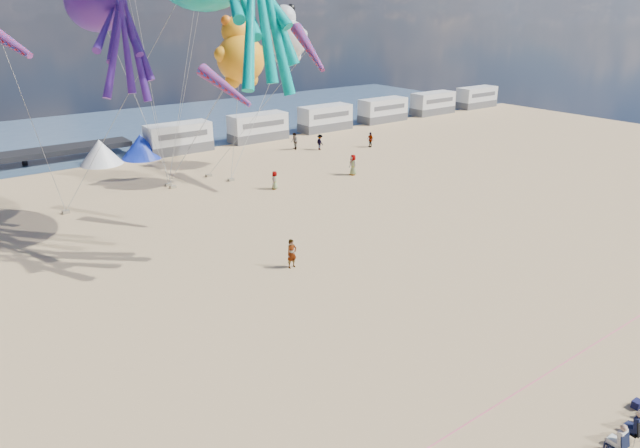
{
  "coord_description": "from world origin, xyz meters",
  "views": [
    {
      "loc": [
        -17.07,
        -15.17,
        14.11
      ],
      "look_at": [
        -1.23,
        6.0,
        4.04
      ],
      "focal_mm": 32.0,
      "sensor_mm": 36.0,
      "label": 1
    }
  ],
  "objects": [
    {
      "name": "sandbag_b",
      "position": [
        0.33,
        28.57,
        0.11
      ],
      "size": [
        0.5,
        0.35,
        0.22
      ],
      "primitive_type": "cube",
      "color": "gray",
      "rests_on": "ground"
    },
    {
      "name": "beachgoer_3",
      "position": [
        23.44,
        29.96,
        0.8
      ],
      "size": [
        0.64,
        1.06,
        1.6
      ],
      "primitive_type": "imported",
      "rotation": [
        0.0,
        0.0,
        4.67
      ],
      "color": "#7F6659",
      "rests_on": "ground"
    },
    {
      "name": "water",
      "position": [
        0.0,
        55.0,
        0.02
      ],
      "size": [
        120.0,
        120.0,
        0.0
      ],
      "primitive_type": "plane",
      "color": "#3C5774",
      "rests_on": "ground"
    },
    {
      "name": "motorhome_2",
      "position": [
        25.0,
        40.0,
        1.5
      ],
      "size": [
        6.6,
        2.5,
        3.0
      ],
      "primitive_type": "cube",
      "color": "silver",
      "rests_on": "ground"
    },
    {
      "name": "standing_person",
      "position": [
        -0.42,
        9.8,
        0.87
      ],
      "size": [
        0.64,
        0.43,
        1.74
      ],
      "primitive_type": "imported",
      "rotation": [
        0.0,
        0.0,
        0.03
      ],
      "color": "tan",
      "rests_on": "ground"
    },
    {
      "name": "rope_line",
      "position": [
        0.0,
        -5.0,
        0.02
      ],
      "size": [
        34.0,
        0.03,
        0.03
      ],
      "primitive_type": "cylinder",
      "rotation": [
        0.0,
        1.57,
        0.0
      ],
      "color": "#F2338C",
      "rests_on": "ground"
    },
    {
      "name": "beachgoer_2",
      "position": [
        18.35,
        32.18,
        0.82
      ],
      "size": [
        0.67,
        0.83,
        1.63
      ],
      "primitive_type": "imported",
      "rotation": [
        0.0,
        0.0,
        1.51
      ],
      "color": "#7F6659",
      "rests_on": "ground"
    },
    {
      "name": "motorhome_0",
      "position": [
        6.0,
        40.0,
        1.5
      ],
      "size": [
        6.6,
        2.5,
        3.0
      ],
      "primitive_type": "cube",
      "color": "silver",
      "rests_on": "ground"
    },
    {
      "name": "tent_white",
      "position": [
        -2.0,
        40.0,
        1.2
      ],
      "size": [
        4.0,
        4.0,
        2.4
      ],
      "primitive_type": "cone",
      "color": "white",
      "rests_on": "ground"
    },
    {
      "name": "kite_teddy_orange",
      "position": [
        6.09,
        26.36,
        10.25
      ],
      "size": [
        5.4,
        5.18,
        6.57
      ],
      "primitive_type": null,
      "rotation": [
        0.0,
        0.0,
        -0.19
      ],
      "color": "orange"
    },
    {
      "name": "motorhome_3",
      "position": [
        34.5,
        40.0,
        1.5
      ],
      "size": [
        6.6,
        2.5,
        3.0
      ],
      "primitive_type": "cube",
      "color": "silver",
      "rests_on": "ground"
    },
    {
      "name": "kite_panda",
      "position": [
        12.5,
        29.17,
        11.41
      ],
      "size": [
        5.15,
        4.98,
        5.98
      ],
      "primitive_type": null,
      "rotation": [
        0.0,
        0.0,
        0.27
      ],
      "color": "silver"
    },
    {
      "name": "sandbag_d",
      "position": [
        4.27,
        29.9,
        0.11
      ],
      "size": [
        0.5,
        0.35,
        0.22
      ],
      "primitive_type": "cube",
      "color": "gray",
      "rests_on": "ground"
    },
    {
      "name": "sandbag_a",
      "position": [
        -8.46,
        27.37,
        0.11
      ],
      "size": [
        0.5,
        0.35,
        0.22
      ],
      "primitive_type": "cube",
      "color": "gray",
      "rests_on": "ground"
    },
    {
      "name": "sandbag_e",
      "position": [
        0.28,
        29.37,
        0.11
      ],
      "size": [
        0.5,
        0.35,
        0.22
      ],
      "primitive_type": "cube",
      "color": "gray",
      "rests_on": "ground"
    },
    {
      "name": "motorhome_1",
      "position": [
        15.5,
        40.0,
        1.5
      ],
      "size": [
        6.6,
        2.5,
        3.0
      ],
      "primitive_type": "cube",
      "color": "silver",
      "rests_on": "ground"
    },
    {
      "name": "motorhome_5",
      "position": [
        53.5,
        40.0,
        1.5
      ],
      "size": [
        6.6,
        2.5,
        3.0
      ],
      "primitive_type": "cube",
      "color": "silver",
      "rests_on": "ground"
    },
    {
      "name": "motorhome_4",
      "position": [
        44.0,
        40.0,
        1.5
      ],
      "size": [
        6.6,
        2.5,
        3.0
      ],
      "primitive_type": "cube",
      "color": "silver",
      "rests_on": "ground"
    },
    {
      "name": "tent_blue",
      "position": [
        2.0,
        40.0,
        1.2
      ],
      "size": [
        4.0,
        4.0,
        2.4
      ],
      "primitive_type": "cone",
      "color": "#1933CC",
      "rests_on": "ground"
    },
    {
      "name": "beachgoer_0",
      "position": [
        7.01,
        23.26,
        0.76
      ],
      "size": [
        0.65,
        0.65,
        1.52
      ],
      "primitive_type": "imported",
      "rotation": [
        0.0,
        0.0,
        3.9
      ],
      "color": "#7F6659",
      "rests_on": "ground"
    },
    {
      "name": "kite_octopus_purple",
      "position": [
        -5.11,
        24.93,
        14.41
      ],
      "size": [
        5.94,
        9.38,
        9.94
      ],
      "primitive_type": null,
      "rotation": [
        0.0,
        0.0,
        -0.27
      ],
      "color": "#512196"
    },
    {
      "name": "ground",
      "position": [
        0.0,
        0.0,
        0.0
      ],
      "size": [
        120.0,
        120.0,
        0.0
      ],
      "primitive_type": "plane",
      "color": "#D8B37D",
      "rests_on": "ground"
    },
    {
      "name": "beachgoer_1",
      "position": [
        16.21,
        33.84,
        0.89
      ],
      "size": [
        0.82,
        1.0,
        1.78
      ],
      "primitive_type": "imported",
      "rotation": [
        0.0,
        0.0,
        4.38
      ],
      "color": "#7F6659",
      "rests_on": "ground"
    },
    {
      "name": "sandbag_c",
      "position": [
        5.23,
        27.54,
        0.11
      ],
      "size": [
        0.5,
        0.35,
        0.22
      ],
      "primitive_type": "cube",
      "color": "gray",
      "rests_on": "ground"
    },
    {
      "name": "beachgoer_6",
      "position": [
        14.93,
        22.67,
        0.93
      ],
      "size": [
        0.53,
        0.73,
        1.86
      ],
      "primitive_type": "imported",
      "rotation": [
        0.0,
        0.0,
        4.57
      ],
      "color": "#7F6659",
      "rests_on": "ground"
    },
    {
      "name": "cooler_navy",
      "position": [
        3.03,
        -8.23,
        0.15
      ],
      "size": [
        0.38,
        0.28,
        0.3
      ],
      "primitive_type": "cube",
      "color": "#151643",
      "rests_on": "ground"
    },
    {
      "name": "windsock_mid",
      "position": [
        10.74,
        23.48,
        11.04
      ],
      "size": [
        2.78,
        6.74,
        6.72
      ],
      "primitive_type": null,
      "rotation": [
        0.0,
        0.0,
        -0.27
      ],
      "color": "red"
    },
    {
      "name": "windsock_right",
      "position": [
        0.6,
        18.71,
        9.26
      ],
      "size": [
        2.55,
        4.3,
        4.3
      ],
      "primitive_type": null,
      "rotation": [
        0.0,
        0.0,
        0.41
      ],
      "color": "red"
    }
  ]
}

